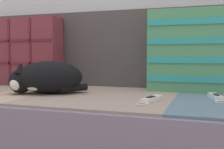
# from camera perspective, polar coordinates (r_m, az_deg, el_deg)

# --- Properties ---
(couch) EXTENTS (2.01, 0.86, 0.38)m
(couch) POSITION_cam_1_polar(r_m,az_deg,el_deg) (1.49, -8.35, -10.85)
(couch) COLOR #3D3838
(couch) RESTS_ON ground_plane
(sofa_backrest) EXTENTS (1.97, 0.14, 0.45)m
(sofa_backrest) POSITION_cam_1_polar(r_m,az_deg,el_deg) (1.77, -3.16, 5.15)
(sofa_backrest) COLOR #474242
(sofa_backrest) RESTS_ON couch
(throw_pillow_quilted) EXTENTS (0.46, 0.14, 0.42)m
(throw_pillow_quilted) POSITION_cam_1_polar(r_m,az_deg,el_deg) (1.84, -17.04, 4.43)
(throw_pillow_quilted) COLOR brown
(throw_pillow_quilted) RESTS_ON couch
(throw_pillow_striped) EXTENTS (0.39, 0.14, 0.42)m
(throw_pillow_striped) POSITION_cam_1_polar(r_m,az_deg,el_deg) (1.50, 14.90, 4.69)
(throw_pillow_striped) COLOR #4C9366
(throw_pillow_striped) RESTS_ON couch
(sleeping_cat) EXTENTS (0.38, 0.32, 0.16)m
(sleeping_cat) POSITION_cam_1_polar(r_m,az_deg,el_deg) (1.41, -13.47, -0.71)
(sleeping_cat) COLOR black
(sleeping_cat) RESTS_ON couch
(game_remote_near) EXTENTS (0.08, 0.20, 0.02)m
(game_remote_near) POSITION_cam_1_polar(r_m,az_deg,el_deg) (1.28, 20.36, -4.32)
(game_remote_near) COLOR white
(game_remote_near) RESTS_ON couch
(game_remote_far) EXTENTS (0.08, 0.20, 0.02)m
(game_remote_far) POSITION_cam_1_polar(r_m,az_deg,el_deg) (1.15, 7.97, -5.02)
(game_remote_far) COLOR white
(game_remote_far) RESTS_ON couch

